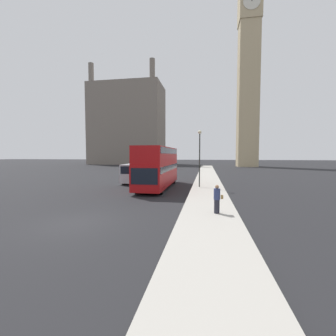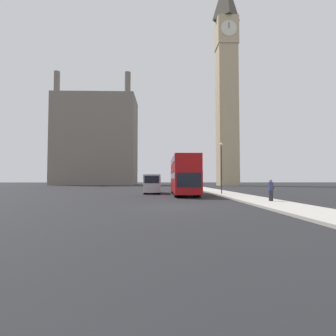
{
  "view_description": "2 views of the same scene",
  "coord_description": "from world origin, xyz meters",
  "px_view_note": "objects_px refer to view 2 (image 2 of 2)",
  "views": [
    {
      "loc": [
        6.41,
        -10.24,
        3.44
      ],
      "look_at": [
        2.51,
        12.74,
        2.08
      ],
      "focal_mm": 24.0,
      "sensor_mm": 36.0,
      "label": 1
    },
    {
      "loc": [
        -1.08,
        -16.67,
        1.73
      ],
      "look_at": [
        -0.08,
        22.54,
        3.48
      ],
      "focal_mm": 28.0,
      "sensor_mm": 36.0,
      "label": 2
    }
  ],
  "objects_px": {
    "white_van": "(153,183)",
    "street_lamp": "(221,160)",
    "pedestrian": "(271,190)",
    "red_double_decker_bus": "(184,174)",
    "clock_tower": "(227,76)"
  },
  "relations": [
    {
      "from": "pedestrian",
      "to": "street_lamp",
      "type": "bearing_deg",
      "value": 97.1
    },
    {
      "from": "clock_tower",
      "to": "street_lamp",
      "type": "bearing_deg",
      "value": -105.16
    },
    {
      "from": "white_van",
      "to": "pedestrian",
      "type": "distance_m",
      "value": 16.55
    },
    {
      "from": "pedestrian",
      "to": "red_double_decker_bus",
      "type": "bearing_deg",
      "value": 118.74
    },
    {
      "from": "pedestrian",
      "to": "street_lamp",
      "type": "xyz_separation_m",
      "value": [
        -1.29,
        10.35,
        2.99
      ]
    },
    {
      "from": "red_double_decker_bus",
      "to": "clock_tower",
      "type": "bearing_deg",
      "value": 70.06
    },
    {
      "from": "white_van",
      "to": "street_lamp",
      "type": "height_order",
      "value": "street_lamp"
    },
    {
      "from": "red_double_decker_bus",
      "to": "street_lamp",
      "type": "relative_size",
      "value": 1.87
    },
    {
      "from": "pedestrian",
      "to": "white_van",
      "type": "bearing_deg",
      "value": 123.91
    },
    {
      "from": "red_double_decker_bus",
      "to": "white_van",
      "type": "relative_size",
      "value": 1.94
    },
    {
      "from": "white_van",
      "to": "clock_tower",
      "type": "bearing_deg",
      "value": 64.4
    },
    {
      "from": "red_double_decker_bus",
      "to": "white_van",
      "type": "bearing_deg",
      "value": 135.72
    },
    {
      "from": "white_van",
      "to": "street_lamp",
      "type": "relative_size",
      "value": 0.97
    },
    {
      "from": "white_van",
      "to": "red_double_decker_bus",
      "type": "bearing_deg",
      "value": -44.28
    },
    {
      "from": "clock_tower",
      "to": "white_van",
      "type": "height_order",
      "value": "clock_tower"
    }
  ]
}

